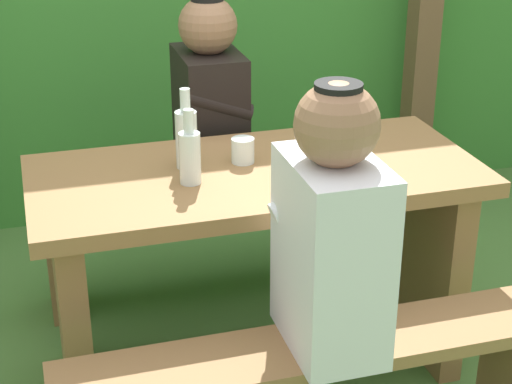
{
  "coord_description": "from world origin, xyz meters",
  "views": [
    {
      "loc": [
        -0.67,
        -2.29,
        1.73
      ],
      "look_at": [
        0.0,
        0.0,
        0.66
      ],
      "focal_mm": 58.27,
      "sensor_mm": 36.0,
      "label": 1
    }
  ],
  "objects_px": {
    "bench_near": "(313,384)",
    "bottle_right": "(186,137)",
    "person_white_shirt": "(332,230)",
    "person_black_coat": "(210,102)",
    "picnic_table": "(256,236)",
    "cell_phone": "(336,174)",
    "bottle_left": "(190,155)",
    "bench_far": "(216,215)",
    "drinking_glass": "(243,150)"
  },
  "relations": [
    {
      "from": "bench_near",
      "to": "person_white_shirt",
      "type": "height_order",
      "value": "person_white_shirt"
    },
    {
      "from": "bench_near",
      "to": "person_black_coat",
      "type": "height_order",
      "value": "person_black_coat"
    },
    {
      "from": "bench_far",
      "to": "cell_phone",
      "type": "relative_size",
      "value": 10.0
    },
    {
      "from": "picnic_table",
      "to": "person_black_coat",
      "type": "bearing_deg",
      "value": 91.63
    },
    {
      "from": "picnic_table",
      "to": "cell_phone",
      "type": "bearing_deg",
      "value": -28.83
    },
    {
      "from": "bottle_left",
      "to": "cell_phone",
      "type": "height_order",
      "value": "bottle_left"
    },
    {
      "from": "person_white_shirt",
      "to": "bottle_right",
      "type": "bearing_deg",
      "value": 111.23
    },
    {
      "from": "picnic_table",
      "to": "drinking_glass",
      "type": "relative_size",
      "value": 17.57
    },
    {
      "from": "drinking_glass",
      "to": "bottle_right",
      "type": "height_order",
      "value": "bottle_right"
    },
    {
      "from": "bottle_right",
      "to": "picnic_table",
      "type": "bearing_deg",
      "value": -19.27
    },
    {
      "from": "picnic_table",
      "to": "bottle_right",
      "type": "distance_m",
      "value": 0.4
    },
    {
      "from": "picnic_table",
      "to": "person_white_shirt",
      "type": "bearing_deg",
      "value": -85.97
    },
    {
      "from": "bench_near",
      "to": "person_white_shirt",
      "type": "xyz_separation_m",
      "value": [
        0.04,
        0.0,
        0.46
      ]
    },
    {
      "from": "person_black_coat",
      "to": "bottle_right",
      "type": "bearing_deg",
      "value": -111.28
    },
    {
      "from": "person_white_shirt",
      "to": "bottle_right",
      "type": "xyz_separation_m",
      "value": [
        -0.24,
        0.62,
        0.06
      ]
    },
    {
      "from": "bottle_right",
      "to": "person_white_shirt",
      "type": "bearing_deg",
      "value": -68.77
    },
    {
      "from": "picnic_table",
      "to": "person_black_coat",
      "type": "relative_size",
      "value": 1.95
    },
    {
      "from": "bench_far",
      "to": "bottle_right",
      "type": "height_order",
      "value": "bottle_right"
    },
    {
      "from": "person_black_coat",
      "to": "bench_near",
      "type": "bearing_deg",
      "value": -89.19
    },
    {
      "from": "cell_phone",
      "to": "drinking_glass",
      "type": "bearing_deg",
      "value": 131.12
    },
    {
      "from": "drinking_glass",
      "to": "cell_phone",
      "type": "bearing_deg",
      "value": -36.68
    },
    {
      "from": "drinking_glass",
      "to": "bottle_left",
      "type": "distance_m",
      "value": 0.23
    },
    {
      "from": "picnic_table",
      "to": "drinking_glass",
      "type": "distance_m",
      "value": 0.29
    },
    {
      "from": "picnic_table",
      "to": "bench_far",
      "type": "relative_size",
      "value": 1.0
    },
    {
      "from": "bench_near",
      "to": "bottle_left",
      "type": "relative_size",
      "value": 6.11
    },
    {
      "from": "drinking_glass",
      "to": "person_white_shirt",
      "type": "bearing_deg",
      "value": -84.03
    },
    {
      "from": "bench_near",
      "to": "person_black_coat",
      "type": "relative_size",
      "value": 1.95
    },
    {
      "from": "bench_far",
      "to": "drinking_glass",
      "type": "bearing_deg",
      "value": -92.94
    },
    {
      "from": "picnic_table",
      "to": "person_black_coat",
      "type": "xyz_separation_m",
      "value": [
        -0.02,
        0.55,
        0.28
      ]
    },
    {
      "from": "drinking_glass",
      "to": "bottle_left",
      "type": "relative_size",
      "value": 0.35
    },
    {
      "from": "picnic_table",
      "to": "person_black_coat",
      "type": "height_order",
      "value": "person_black_coat"
    },
    {
      "from": "bench_near",
      "to": "person_black_coat",
      "type": "bearing_deg",
      "value": 90.81
    },
    {
      "from": "bottle_left",
      "to": "bench_far",
      "type": "bearing_deg",
      "value": 70.18
    },
    {
      "from": "picnic_table",
      "to": "bottle_right",
      "type": "relative_size",
      "value": 5.52
    },
    {
      "from": "bottle_left",
      "to": "bottle_right",
      "type": "relative_size",
      "value": 0.9
    },
    {
      "from": "person_white_shirt",
      "to": "cell_phone",
      "type": "xyz_separation_m",
      "value": [
        0.18,
        0.43,
        -0.04
      ]
    },
    {
      "from": "cell_phone",
      "to": "bottle_left",
      "type": "bearing_deg",
      "value": 158.84
    },
    {
      "from": "bench_near",
      "to": "bottle_right",
      "type": "bearing_deg",
      "value": 107.96
    },
    {
      "from": "bench_far",
      "to": "drinking_glass",
      "type": "distance_m",
      "value": 0.67
    },
    {
      "from": "bench_near",
      "to": "bottle_left",
      "type": "height_order",
      "value": "bottle_left"
    },
    {
      "from": "bench_near",
      "to": "cell_phone",
      "type": "xyz_separation_m",
      "value": [
        0.22,
        0.43,
        0.42
      ]
    },
    {
      "from": "bench_far",
      "to": "bench_near",
      "type": "bearing_deg",
      "value": -90.0
    },
    {
      "from": "person_white_shirt",
      "to": "bottle_right",
      "type": "distance_m",
      "value": 0.67
    },
    {
      "from": "picnic_table",
      "to": "cell_phone",
      "type": "distance_m",
      "value": 0.35
    },
    {
      "from": "bench_near",
      "to": "bottle_right",
      "type": "distance_m",
      "value": 0.83
    },
    {
      "from": "drinking_glass",
      "to": "cell_phone",
      "type": "relative_size",
      "value": 0.57
    },
    {
      "from": "drinking_glass",
      "to": "bottle_right",
      "type": "xyz_separation_m",
      "value": [
        -0.18,
        0.01,
        0.06
      ]
    },
    {
      "from": "bottle_left",
      "to": "bench_near",
      "type": "bearing_deg",
      "value": -66.49
    },
    {
      "from": "bench_near",
      "to": "person_white_shirt",
      "type": "distance_m",
      "value": 0.46
    },
    {
      "from": "bench_near",
      "to": "bottle_left",
      "type": "distance_m",
      "value": 0.74
    }
  ]
}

